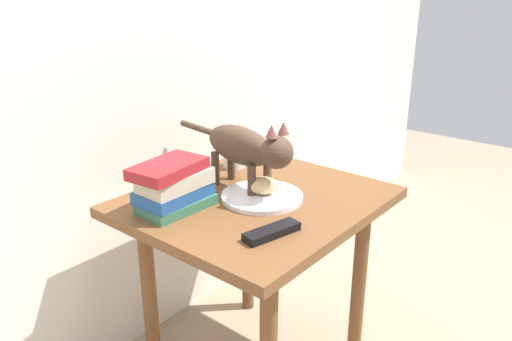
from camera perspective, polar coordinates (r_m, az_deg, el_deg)
back_panel at (r=1.61m, az=-12.25°, el=17.82°), size 4.00×0.04×2.20m
side_table at (r=1.46m, az=0.00°, el=-6.33°), size 0.68×0.61×0.59m
plate at (r=1.41m, az=0.69°, el=-2.97°), size 0.23×0.23×0.01m
bread_roll at (r=1.40m, az=0.85°, el=-1.72°), size 0.10×0.10×0.05m
cat at (r=1.42m, az=-1.08°, el=2.62°), size 0.13×0.48×0.23m
book_stack at (r=1.34m, az=-9.33°, el=-1.75°), size 0.22×0.14×0.13m
candle_jar at (r=1.65m, az=-2.51°, el=1.63°), size 0.07×0.07×0.08m
tv_remote at (r=1.21m, az=1.81°, el=-6.95°), size 0.16×0.08×0.02m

